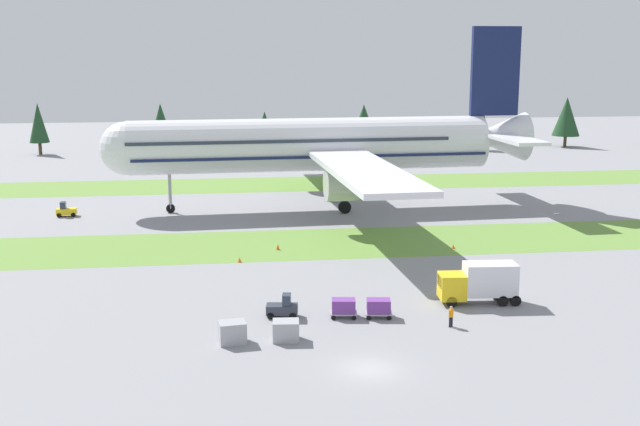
# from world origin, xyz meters

# --- Properties ---
(ground_plane) EXTENTS (400.00, 400.00, 0.00)m
(ground_plane) POSITION_xyz_m (0.00, 0.00, 0.00)
(ground_plane) COLOR gray
(grass_strip_near) EXTENTS (320.00, 14.80, 0.01)m
(grass_strip_near) POSITION_xyz_m (0.00, 36.96, 0.00)
(grass_strip_near) COLOR olive
(grass_strip_near) RESTS_ON ground
(grass_strip_far) EXTENTS (320.00, 14.80, 0.01)m
(grass_strip_far) POSITION_xyz_m (0.00, 78.56, 0.00)
(grass_strip_far) COLOR olive
(grass_strip_far) RESTS_ON ground
(airliner) EXTENTS (59.66, 73.79, 25.00)m
(airliner) POSITION_xyz_m (4.13, 57.82, 8.97)
(airliner) COLOR white
(airliner) RESTS_ON ground
(baggage_tug) EXTENTS (2.76, 1.65, 1.97)m
(baggage_tug) POSITION_xyz_m (-5.02, 11.82, 0.81)
(baggage_tug) COLOR #2D333D
(baggage_tug) RESTS_ON ground
(cargo_dolly_lead) EXTENTS (2.39, 1.80, 1.55)m
(cargo_dolly_lead) POSITION_xyz_m (-0.04, 11.11, 0.92)
(cargo_dolly_lead) COLOR #A3A3A8
(cargo_dolly_lead) RESTS_ON ground
(cargo_dolly_second) EXTENTS (2.39, 1.80, 1.55)m
(cargo_dolly_second) POSITION_xyz_m (2.83, 10.71, 0.92)
(cargo_dolly_second) COLOR #A3A3A8
(cargo_dolly_second) RESTS_ON ground
(catering_truck) EXTENTS (7.10, 2.78, 3.58)m
(catering_truck) POSITION_xyz_m (12.33, 13.32, 1.95)
(catering_truck) COLOR yellow
(catering_truck) RESTS_ON ground
(pushback_tractor) EXTENTS (2.65, 1.41, 1.97)m
(pushback_tractor) POSITION_xyz_m (-30.19, 56.38, 0.81)
(pushback_tractor) COLOR yellow
(pushback_tractor) RESTS_ON ground
(ground_crew_marshaller) EXTENTS (0.47, 0.37, 1.74)m
(ground_crew_marshaller) POSITION_xyz_m (8.11, 7.69, 0.95)
(ground_crew_marshaller) COLOR black
(ground_crew_marshaller) RESTS_ON ground
(uld_container_0) EXTENTS (2.19, 1.84, 1.65)m
(uld_container_0) POSITION_xyz_m (-9.32, 6.38, 0.83)
(uld_container_0) COLOR #A3A3A8
(uld_container_0) RESTS_ON ground
(uld_container_1) EXTENTS (2.13, 1.77, 1.55)m
(uld_container_1) POSITION_xyz_m (-5.25, 6.39, 0.77)
(uld_container_1) COLOR #A3A3A8
(uld_container_1) RESTS_ON ground
(taxiway_marker_0) EXTENTS (0.44, 0.44, 0.69)m
(taxiway_marker_0) POSITION_xyz_m (-3.65, 34.59, 0.34)
(taxiway_marker_0) COLOR orange
(taxiway_marker_0) RESTS_ON ground
(taxiway_marker_1) EXTENTS (0.44, 0.44, 0.46)m
(taxiway_marker_1) POSITION_xyz_m (15.83, 32.61, 0.23)
(taxiway_marker_1) COLOR orange
(taxiway_marker_1) RESTS_ON ground
(taxiway_marker_2) EXTENTS (0.44, 0.44, 0.52)m
(taxiway_marker_2) POSITION_xyz_m (-8.03, 29.81, 0.26)
(taxiway_marker_2) COLOR orange
(taxiway_marker_2) RESTS_ON ground
(distant_tree_line) EXTENTS (186.33, 9.08, 12.46)m
(distant_tree_line) POSITION_xyz_m (11.76, 121.52, 6.66)
(distant_tree_line) COLOR #4C3823
(distant_tree_line) RESTS_ON ground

